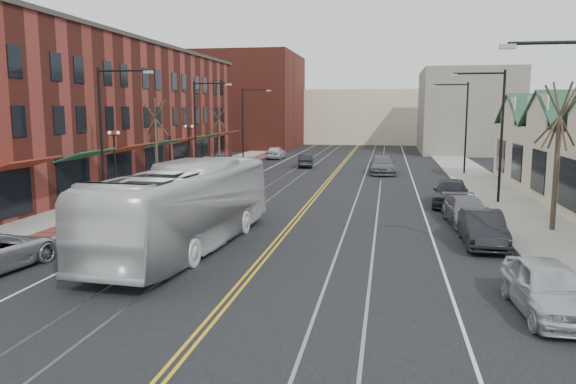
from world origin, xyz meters
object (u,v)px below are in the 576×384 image
at_px(transit_bus, 186,207).
at_px(parked_car_b, 483,229).
at_px(parked_car_a, 548,288).
at_px(parked_car_d, 451,192).
at_px(parked_car_c, 467,211).

bearing_deg(transit_bus, parked_car_b, -162.81).
height_order(transit_bus, parked_car_a, transit_bus).
distance_m(transit_bus, parked_car_d, 17.58).
height_order(parked_car_c, parked_car_d, parked_car_d).
xyz_separation_m(transit_bus, parked_car_b, (12.26, 2.78, -1.04)).
xyz_separation_m(parked_car_b, parked_car_d, (-0.28, 10.05, 0.09)).
bearing_deg(transit_bus, parked_car_c, -144.58).
xyz_separation_m(parked_car_c, parked_car_d, (-0.22, 5.49, 0.15)).
xyz_separation_m(parked_car_a, parked_car_c, (-0.57, 12.71, -0.08)).
bearing_deg(parked_car_a, parked_car_b, 90.06).
bearing_deg(parked_car_b, parked_car_a, -86.25).
bearing_deg(parked_car_c, parked_car_a, -92.29).
bearing_deg(parked_car_d, parked_car_a, -79.80).
xyz_separation_m(parked_car_b, parked_car_c, (-0.06, 4.55, -0.06)).
bearing_deg(parked_car_a, parked_car_d, 88.98).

